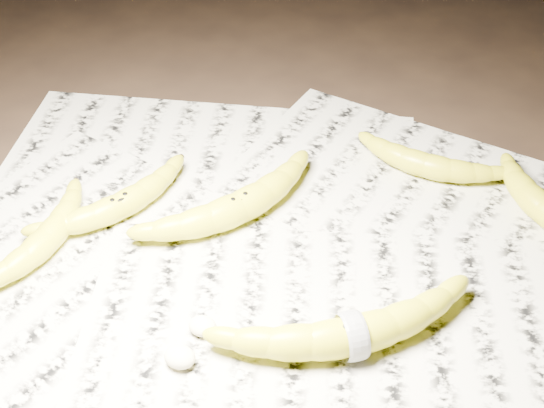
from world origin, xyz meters
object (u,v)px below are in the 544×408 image
(banana_upper_a, at_px, (426,163))
(banana_upper_b, at_px, (544,206))
(banana_left_b, at_px, (45,238))
(banana_center, at_px, (238,205))
(banana_left_a, at_px, (119,204))
(banana_taped, at_px, (352,333))

(banana_upper_a, height_order, banana_upper_b, banana_upper_b)
(banana_left_b, bearing_deg, banana_upper_b, -61.18)
(banana_left_b, height_order, banana_center, banana_center)
(banana_center, bearing_deg, banana_upper_b, -35.90)
(banana_left_a, xyz_separation_m, banana_taped, (0.32, -0.09, 0.00))
(banana_left_a, distance_m, banana_taped, 0.34)
(banana_left_a, xyz_separation_m, banana_center, (0.14, 0.05, 0.00))
(banana_taped, height_order, banana_upper_b, banana_taped)
(banana_left_b, bearing_deg, banana_center, -52.89)
(banana_left_a, height_order, banana_left_b, same)
(banana_left_a, relative_size, banana_taped, 0.77)
(banana_taped, xyz_separation_m, banana_upper_a, (0.01, 0.31, -0.00))
(banana_center, distance_m, banana_upper_a, 0.26)
(banana_left_b, distance_m, banana_upper_a, 0.48)
(banana_left_a, relative_size, banana_left_b, 1.11)
(banana_center, bearing_deg, banana_left_b, 157.49)
(banana_taped, bearing_deg, banana_upper_b, 23.56)
(banana_left_a, height_order, banana_center, banana_center)
(banana_left_b, relative_size, banana_upper_a, 1.02)
(banana_left_b, height_order, banana_upper_a, same)
(banana_center, distance_m, banana_taped, 0.23)
(banana_center, bearing_deg, banana_taped, -94.40)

